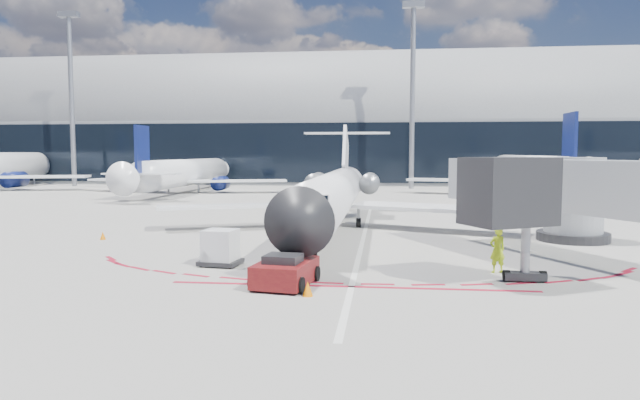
# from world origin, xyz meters

# --- Properties ---
(ground) EXTENTS (260.00, 260.00, 0.00)m
(ground) POSITION_xyz_m (0.00, 0.00, 0.00)
(ground) COLOR slate
(ground) RESTS_ON ground
(apron_centerline) EXTENTS (0.25, 40.00, 0.01)m
(apron_centerline) POSITION_xyz_m (0.00, 2.00, 0.01)
(apron_centerline) COLOR silver
(apron_centerline) RESTS_ON ground
(apron_stop_bar) EXTENTS (14.00, 0.25, 0.01)m
(apron_stop_bar) POSITION_xyz_m (0.00, -11.50, 0.01)
(apron_stop_bar) COLOR maroon
(apron_stop_bar) RESTS_ON ground
(terminal_building) EXTENTS (150.00, 24.15, 24.00)m
(terminal_building) POSITION_xyz_m (0.00, 64.97, 8.52)
(terminal_building) COLOR gray
(terminal_building) RESTS_ON ground
(jet_bridge) EXTENTS (10.03, 15.20, 4.90)m
(jet_bridge) POSITION_xyz_m (9.79, -3.01, 3.01)
(jet_bridge) COLOR #94979C
(jet_bridge) RESTS_ON ground
(light_mast_west) EXTENTS (0.70, 0.70, 25.00)m
(light_mast_west) POSITION_xyz_m (-45.00, 48.00, 12.50)
(light_mast_west) COLOR gray
(light_mast_west) RESTS_ON ground
(light_mast_centre) EXTENTS (0.70, 0.70, 25.00)m
(light_mast_centre) POSITION_xyz_m (5.00, 48.00, 12.50)
(light_mast_centre) COLOR gray
(light_mast_centre) RESTS_ON ground
(regional_jet) EXTENTS (23.79, 29.33, 7.35)m
(regional_jet) POSITION_xyz_m (-2.04, 4.19, 2.45)
(regional_jet) COLOR white
(regional_jet) RESTS_ON ground
(pushback_tug) EXTENTS (2.45, 4.89, 1.24)m
(pushback_tug) POSITION_xyz_m (-2.53, -11.58, 0.55)
(pushback_tug) COLOR #500B10
(pushback_tug) RESTS_ON ground
(ramp_worker) EXTENTS (0.83, 0.68, 1.95)m
(ramp_worker) POSITION_xyz_m (5.99, -8.27, 0.97)
(ramp_worker) COLOR #B4D916
(ramp_worker) RESTS_ON ground
(uld_container) EXTENTS (1.91, 1.69, 1.63)m
(uld_container) POSITION_xyz_m (-6.10, -8.08, 0.81)
(uld_container) COLOR black
(uld_container) RESTS_ON ground
(safety_cone_left) EXTENTS (0.33, 0.33, 0.46)m
(safety_cone_left) POSITION_xyz_m (-15.11, -1.42, 0.23)
(safety_cone_left) COLOR orange
(safety_cone_left) RESTS_ON ground
(safety_cone_right) EXTENTS (0.38, 0.38, 0.53)m
(safety_cone_right) POSITION_xyz_m (-1.46, -13.08, 0.27)
(safety_cone_right) COLOR orange
(safety_cone_right) RESTS_ON ground
(bg_airliner_1) EXTENTS (30.34, 32.12, 9.82)m
(bg_airliner_1) POSITION_xyz_m (-23.86, 37.21, 4.91)
(bg_airliner_1) COLOR white
(bg_airliner_1) RESTS_ON ground
(bg_airliner_2) EXTENTS (34.03, 36.03, 11.01)m
(bg_airliner_2) POSITION_xyz_m (18.57, 38.03, 5.51)
(bg_airliner_2) COLOR white
(bg_airliner_2) RESTS_ON ground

